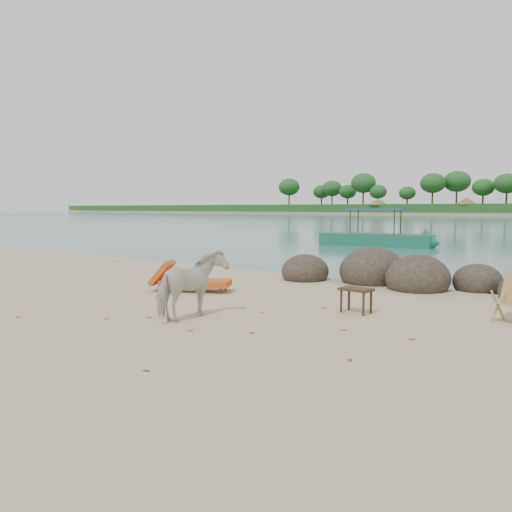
{
  "coord_description": "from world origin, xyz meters",
  "views": [
    {
      "loc": [
        6.21,
        -6.45,
        2.04
      ],
      "look_at": [
        -0.39,
        2.0,
        1.0
      ],
      "focal_mm": 35.0,
      "sensor_mm": 36.0,
      "label": 1
    }
  ],
  "objects_px": {
    "boat_near": "(376,215)",
    "cow": "(192,287)",
    "boulders": "(391,276)",
    "side_table": "(356,302)",
    "lounge_chair": "(196,280)"
  },
  "relations": [
    {
      "from": "boulders",
      "to": "side_table",
      "type": "bearing_deg",
      "value": -76.4
    },
    {
      "from": "cow",
      "to": "lounge_chair",
      "type": "height_order",
      "value": "cow"
    },
    {
      "from": "cow",
      "to": "side_table",
      "type": "relative_size",
      "value": 2.46
    },
    {
      "from": "cow",
      "to": "boat_near",
      "type": "distance_m",
      "value": 20.06
    },
    {
      "from": "boat_near",
      "to": "cow",
      "type": "bearing_deg",
      "value": -81.99
    },
    {
      "from": "boulders",
      "to": "cow",
      "type": "xyz_separation_m",
      "value": [
        -1.19,
        -6.13,
        0.37
      ]
    },
    {
      "from": "cow",
      "to": "side_table",
      "type": "height_order",
      "value": "cow"
    },
    {
      "from": "side_table",
      "to": "lounge_chair",
      "type": "distance_m",
      "value": 4.2
    },
    {
      "from": "side_table",
      "to": "lounge_chair",
      "type": "bearing_deg",
      "value": -175.22
    },
    {
      "from": "boulders",
      "to": "boat_near",
      "type": "bearing_deg",
      "value": 116.16
    },
    {
      "from": "cow",
      "to": "boat_near",
      "type": "xyz_separation_m",
      "value": [
        -5.29,
        19.33,
        1.04
      ]
    },
    {
      "from": "boulders",
      "to": "side_table",
      "type": "xyz_separation_m",
      "value": [
        0.93,
        -3.86,
        -0.01
      ]
    },
    {
      "from": "boulders",
      "to": "boat_near",
      "type": "relative_size",
      "value": 0.96
    },
    {
      "from": "boulders",
      "to": "boat_near",
      "type": "height_order",
      "value": "boat_near"
    },
    {
      "from": "side_table",
      "to": "boat_near",
      "type": "height_order",
      "value": "boat_near"
    }
  ]
}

